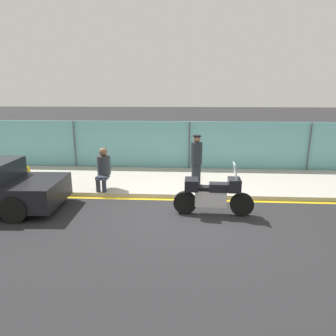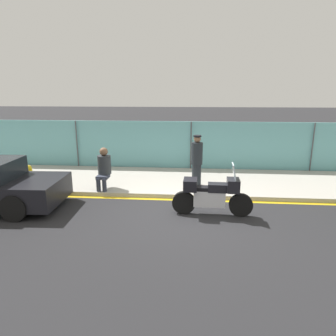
{
  "view_description": "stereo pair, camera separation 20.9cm",
  "coord_description": "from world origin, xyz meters",
  "px_view_note": "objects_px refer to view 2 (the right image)",
  "views": [
    {
      "loc": [
        -0.12,
        -7.74,
        3.28
      ],
      "look_at": [
        -0.7,
        1.54,
        0.9
      ],
      "focal_mm": 32.0,
      "sensor_mm": 36.0,
      "label": 1
    },
    {
      "loc": [
        0.09,
        -7.73,
        3.28
      ],
      "look_at": [
        -0.7,
        1.54,
        0.9
      ],
      "focal_mm": 32.0,
      "sensor_mm": 36.0,
      "label": 2
    }
  ],
  "objects_px": {
    "person_seated_on_curb": "(104,166)",
    "fire_hydrant": "(29,174)",
    "motorcycle": "(212,194)",
    "officer_standing": "(197,160)"
  },
  "relations": [
    {
      "from": "motorcycle",
      "to": "person_seated_on_curb",
      "type": "distance_m",
      "value": 3.85
    },
    {
      "from": "officer_standing",
      "to": "fire_hydrant",
      "type": "distance_m",
      "value": 6.0
    },
    {
      "from": "motorcycle",
      "to": "person_seated_on_curb",
      "type": "height_order",
      "value": "person_seated_on_curb"
    },
    {
      "from": "motorcycle",
      "to": "fire_hydrant",
      "type": "bearing_deg",
      "value": 163.04
    },
    {
      "from": "person_seated_on_curb",
      "to": "fire_hydrant",
      "type": "height_order",
      "value": "person_seated_on_curb"
    },
    {
      "from": "officer_standing",
      "to": "fire_hydrant",
      "type": "height_order",
      "value": "officer_standing"
    },
    {
      "from": "officer_standing",
      "to": "person_seated_on_curb",
      "type": "bearing_deg",
      "value": -169.46
    },
    {
      "from": "officer_standing",
      "to": "person_seated_on_curb",
      "type": "distance_m",
      "value": 3.13
    },
    {
      "from": "motorcycle",
      "to": "fire_hydrant",
      "type": "relative_size",
      "value": 3.57
    },
    {
      "from": "motorcycle",
      "to": "person_seated_on_curb",
      "type": "xyz_separation_m",
      "value": [
        -3.46,
        1.67,
        0.3
      ]
    }
  ]
}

